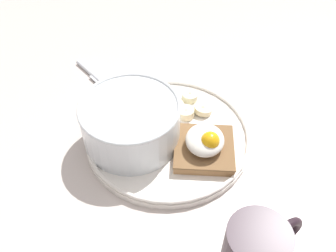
{
  "coord_description": "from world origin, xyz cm",
  "views": [
    {
      "loc": [
        39.21,
        6.33,
        46.91
      ],
      "look_at": [
        0.0,
        0.0,
        5.0
      ],
      "focal_mm": 40.0,
      "sensor_mm": 36.0,
      "label": 1
    }
  ],
  "objects_px": {
    "poached_egg": "(206,140)",
    "banana_slice_left": "(190,96)",
    "oatmeal_bowl": "(131,122)",
    "banana_slice_back": "(173,105)",
    "toast_slice": "(204,149)",
    "banana_slice_front": "(203,109)",
    "knife": "(95,77)",
    "banana_slice_right": "(186,113)"
  },
  "relations": [
    {
      "from": "oatmeal_bowl",
      "to": "toast_slice",
      "type": "xyz_separation_m",
      "value": [
        0.01,
        0.11,
        -0.03
      ]
    },
    {
      "from": "banana_slice_right",
      "to": "knife",
      "type": "height_order",
      "value": "banana_slice_right"
    },
    {
      "from": "oatmeal_bowl",
      "to": "banana_slice_right",
      "type": "xyz_separation_m",
      "value": [
        -0.06,
        0.08,
        -0.03
      ]
    },
    {
      "from": "poached_egg",
      "to": "banana_slice_front",
      "type": "distance_m",
      "value": 0.09
    },
    {
      "from": "poached_egg",
      "to": "banana_slice_back",
      "type": "bearing_deg",
      "value": -145.43
    },
    {
      "from": "poached_egg",
      "to": "banana_slice_left",
      "type": "xyz_separation_m",
      "value": [
        -0.12,
        -0.04,
        -0.02
      ]
    },
    {
      "from": "poached_egg",
      "to": "banana_slice_right",
      "type": "relative_size",
      "value": 1.91
    },
    {
      "from": "oatmeal_bowl",
      "to": "banana_slice_back",
      "type": "distance_m",
      "value": 0.1
    },
    {
      "from": "toast_slice",
      "to": "banana_slice_front",
      "type": "height_order",
      "value": "toast_slice"
    },
    {
      "from": "toast_slice",
      "to": "banana_slice_left",
      "type": "relative_size",
      "value": 2.91
    },
    {
      "from": "toast_slice",
      "to": "knife",
      "type": "distance_m",
      "value": 0.27
    },
    {
      "from": "banana_slice_front",
      "to": "banana_slice_right",
      "type": "height_order",
      "value": "banana_slice_right"
    },
    {
      "from": "banana_slice_right",
      "to": "toast_slice",
      "type": "bearing_deg",
      "value": 26.33
    },
    {
      "from": "oatmeal_bowl",
      "to": "banana_slice_right",
      "type": "height_order",
      "value": "oatmeal_bowl"
    },
    {
      "from": "toast_slice",
      "to": "poached_egg",
      "type": "distance_m",
      "value": 0.02
    },
    {
      "from": "toast_slice",
      "to": "banana_slice_left",
      "type": "xyz_separation_m",
      "value": [
        -0.12,
        -0.04,
        -0.0
      ]
    },
    {
      "from": "banana_slice_back",
      "to": "oatmeal_bowl",
      "type": "bearing_deg",
      "value": -33.43
    },
    {
      "from": "poached_egg",
      "to": "knife",
      "type": "distance_m",
      "value": 0.27
    },
    {
      "from": "toast_slice",
      "to": "banana_slice_right",
      "type": "height_order",
      "value": "same"
    },
    {
      "from": "oatmeal_bowl",
      "to": "banana_slice_left",
      "type": "distance_m",
      "value": 0.13
    },
    {
      "from": "poached_egg",
      "to": "banana_slice_left",
      "type": "relative_size",
      "value": 1.89
    },
    {
      "from": "poached_egg",
      "to": "knife",
      "type": "relative_size",
      "value": 0.62
    },
    {
      "from": "toast_slice",
      "to": "banana_slice_right",
      "type": "relative_size",
      "value": 2.94
    },
    {
      "from": "knife",
      "to": "toast_slice",
      "type": "bearing_deg",
      "value": 54.64
    },
    {
      "from": "poached_egg",
      "to": "banana_slice_left",
      "type": "distance_m",
      "value": 0.12
    },
    {
      "from": "banana_slice_back",
      "to": "knife",
      "type": "xyz_separation_m",
      "value": [
        -0.07,
        -0.16,
        -0.01
      ]
    },
    {
      "from": "poached_egg",
      "to": "banana_slice_right",
      "type": "bearing_deg",
      "value": -153.27
    },
    {
      "from": "oatmeal_bowl",
      "to": "knife",
      "type": "height_order",
      "value": "oatmeal_bowl"
    },
    {
      "from": "banana_slice_left",
      "to": "knife",
      "type": "bearing_deg",
      "value": -102.12
    },
    {
      "from": "poached_egg",
      "to": "toast_slice",
      "type": "bearing_deg",
      "value": -136.67
    },
    {
      "from": "oatmeal_bowl",
      "to": "poached_egg",
      "type": "height_order",
      "value": "oatmeal_bowl"
    },
    {
      "from": "banana_slice_front",
      "to": "banana_slice_left",
      "type": "bearing_deg",
      "value": -138.1
    },
    {
      "from": "banana_slice_back",
      "to": "knife",
      "type": "distance_m",
      "value": 0.17
    },
    {
      "from": "banana_slice_back",
      "to": "banana_slice_right",
      "type": "distance_m",
      "value": 0.03
    },
    {
      "from": "banana_slice_front",
      "to": "banana_slice_left",
      "type": "distance_m",
      "value": 0.04
    },
    {
      "from": "oatmeal_bowl",
      "to": "banana_slice_back",
      "type": "height_order",
      "value": "oatmeal_bowl"
    },
    {
      "from": "oatmeal_bowl",
      "to": "banana_slice_right",
      "type": "distance_m",
      "value": 0.1
    },
    {
      "from": "banana_slice_right",
      "to": "banana_slice_left",
      "type": "bearing_deg",
      "value": 178.45
    },
    {
      "from": "toast_slice",
      "to": "banana_slice_right",
      "type": "bearing_deg",
      "value": -153.67
    },
    {
      "from": "toast_slice",
      "to": "poached_egg",
      "type": "height_order",
      "value": "poached_egg"
    },
    {
      "from": "banana_slice_front",
      "to": "knife",
      "type": "height_order",
      "value": "banana_slice_front"
    },
    {
      "from": "poached_egg",
      "to": "knife",
      "type": "bearing_deg",
      "value": -125.45
    }
  ]
}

